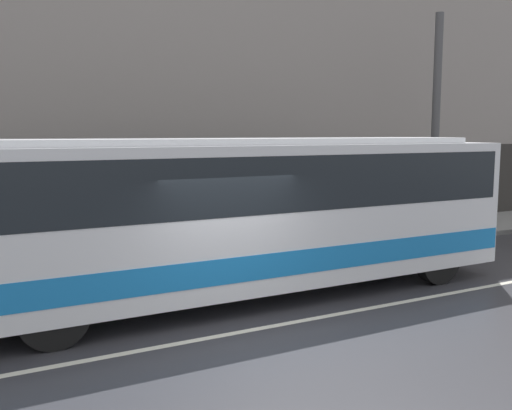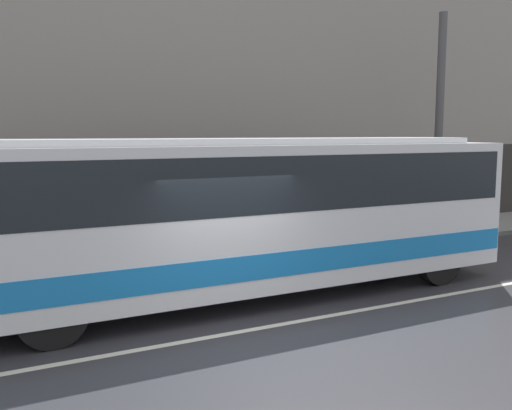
{
  "view_description": "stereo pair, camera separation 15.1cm",
  "coord_description": "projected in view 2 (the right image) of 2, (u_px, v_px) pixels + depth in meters",
  "views": [
    {
      "loc": [
        -4.1,
        -8.02,
        3.24
      ],
      "look_at": [
        1.2,
        1.83,
        1.81
      ],
      "focal_mm": 40.0,
      "sensor_mm": 36.0,
      "label": 1
    },
    {
      "loc": [
        -3.97,
        -8.09,
        3.24
      ],
      "look_at": [
        1.2,
        1.83,
        1.81
      ],
      "focal_mm": 40.0,
      "sensor_mm": 36.0,
      "label": 2
    }
  ],
  "objects": [
    {
      "name": "transit_bus",
      "position": [
        233.0,
        209.0,
        11.05
      ],
      "size": [
        11.91,
        2.62,
        3.13
      ],
      "color": "silver",
      "rests_on": "ground_plane"
    },
    {
      "name": "pedestrian_waiting",
      "position": [
        105.0,
        233.0,
        13.4
      ],
      "size": [
        0.36,
        0.36,
        1.63
      ],
      "color": "#1E5933",
      "rests_on": "sidewalk"
    },
    {
      "name": "building_facade",
      "position": [
        121.0,
        22.0,
        14.84
      ],
      "size": [
        60.0,
        0.35,
        12.59
      ],
      "color": "gray",
      "rests_on": "ground_plane"
    },
    {
      "name": "sidewalk",
      "position": [
        145.0,
        261.0,
        14.16
      ],
      "size": [
        60.0,
        2.98,
        0.15
      ],
      "color": "gray",
      "rests_on": "ground_plane"
    },
    {
      "name": "ground_plane",
      "position": [
        243.0,
        331.0,
        9.34
      ],
      "size": [
        60.0,
        60.0,
        0.0
      ],
      "primitive_type": "plane",
      "color": "#333338"
    },
    {
      "name": "utility_pole_near",
      "position": [
        439.0,
        125.0,
        17.12
      ],
      "size": [
        0.24,
        0.24,
        6.61
      ],
      "color": "#4C4C4F",
      "rests_on": "sidewalk"
    },
    {
      "name": "lane_stripe",
      "position": [
        243.0,
        331.0,
        9.34
      ],
      "size": [
        54.0,
        0.14,
        0.01
      ],
      "color": "beige",
      "rests_on": "ground_plane"
    }
  ]
}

